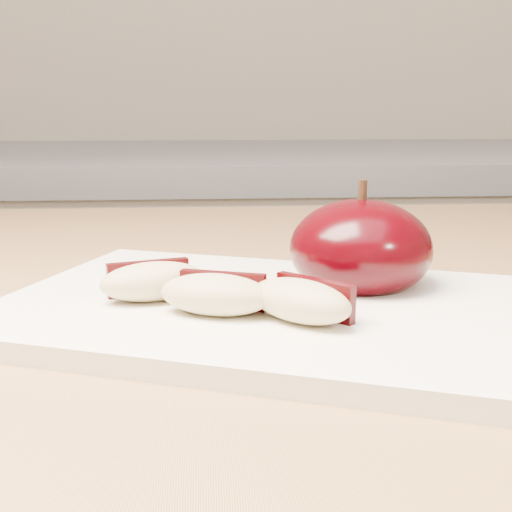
{
  "coord_description": "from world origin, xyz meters",
  "views": [
    {
      "loc": [
        0.01,
        0.01,
        1.02
      ],
      "look_at": [
        0.04,
        0.39,
        0.94
      ],
      "focal_mm": 50.0,
      "sensor_mm": 36.0,
      "label": 1
    }
  ],
  "objects": [
    {
      "name": "back_cabinet",
      "position": [
        0.0,
        1.2,
        0.47
      ],
      "size": [
        2.4,
        0.62,
        0.94
      ],
      "color": "silver",
      "rests_on": "ground"
    },
    {
      "name": "cutting_board",
      "position": [
        0.04,
        0.39,
        0.91
      ],
      "size": [
        0.33,
        0.29,
        0.01
      ],
      "primitive_type": "cube",
      "rotation": [
        0.0,
        0.0,
        -0.38
      ],
      "color": "white",
      "rests_on": "island_counter"
    },
    {
      "name": "apple_half",
      "position": [
        0.1,
        0.42,
        0.93
      ],
      "size": [
        0.09,
        0.09,
        0.07
      ],
      "rotation": [
        0.0,
        0.0,
        0.01
      ],
      "color": "black",
      "rests_on": "cutting_board"
    },
    {
      "name": "apple_wedge_a",
      "position": [
        -0.02,
        0.39,
        0.92
      ],
      "size": [
        0.07,
        0.05,
        0.02
      ],
      "rotation": [
        0.0,
        0.0,
        0.3
      ],
      "color": "tan",
      "rests_on": "cutting_board"
    },
    {
      "name": "apple_wedge_b",
      "position": [
        0.01,
        0.36,
        0.92
      ],
      "size": [
        0.07,
        0.05,
        0.02
      ],
      "rotation": [
        0.0,
        0.0,
        -0.34
      ],
      "color": "tan",
      "rests_on": "cutting_board"
    },
    {
      "name": "apple_wedge_c",
      "position": [
        0.06,
        0.35,
        0.92
      ],
      "size": [
        0.06,
        0.06,
        0.02
      ],
      "rotation": [
        0.0,
        0.0,
        -0.8
      ],
      "color": "tan",
      "rests_on": "cutting_board"
    }
  ]
}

